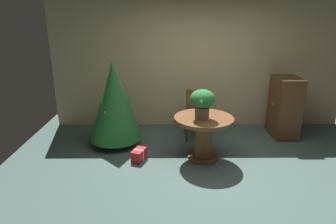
{
  "coord_description": "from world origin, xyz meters",
  "views": [
    {
      "loc": [
        -0.68,
        -3.82,
        2.24
      ],
      "look_at": [
        -0.65,
        0.28,
        0.9
      ],
      "focal_mm": 31.42,
      "sensor_mm": 36.0,
      "label": 1
    }
  ],
  "objects_px": {
    "flower_vase": "(202,101)",
    "holiday_tree": "(114,101)",
    "gift_box_red": "(139,155)",
    "round_dining_table": "(203,131)",
    "wooden_chair_far": "(198,111)",
    "wooden_cabinet": "(284,107)"
  },
  "relations": [
    {
      "from": "round_dining_table",
      "to": "gift_box_red",
      "type": "xyz_separation_m",
      "value": [
        -1.04,
        -0.06,
        -0.4
      ]
    },
    {
      "from": "holiday_tree",
      "to": "gift_box_red",
      "type": "distance_m",
      "value": 1.08
    },
    {
      "from": "wooden_chair_far",
      "to": "holiday_tree",
      "type": "relative_size",
      "value": 0.61
    },
    {
      "from": "wooden_chair_far",
      "to": "round_dining_table",
      "type": "bearing_deg",
      "value": -90.0
    },
    {
      "from": "flower_vase",
      "to": "holiday_tree",
      "type": "xyz_separation_m",
      "value": [
        -1.47,
        0.66,
        -0.18
      ]
    },
    {
      "from": "gift_box_red",
      "to": "wooden_cabinet",
      "type": "height_order",
      "value": "wooden_cabinet"
    },
    {
      "from": "gift_box_red",
      "to": "wooden_cabinet",
      "type": "bearing_deg",
      "value": 21.02
    },
    {
      "from": "flower_vase",
      "to": "round_dining_table",
      "type": "bearing_deg",
      "value": 56.82
    },
    {
      "from": "holiday_tree",
      "to": "gift_box_red",
      "type": "xyz_separation_m",
      "value": [
        0.47,
        -0.65,
        -0.72
      ]
    },
    {
      "from": "round_dining_table",
      "to": "holiday_tree",
      "type": "relative_size",
      "value": 0.62
    },
    {
      "from": "wooden_chair_far",
      "to": "gift_box_red",
      "type": "relative_size",
      "value": 2.86
    },
    {
      "from": "gift_box_red",
      "to": "flower_vase",
      "type": "bearing_deg",
      "value": -0.55
    },
    {
      "from": "gift_box_red",
      "to": "wooden_cabinet",
      "type": "distance_m",
      "value": 2.95
    },
    {
      "from": "gift_box_red",
      "to": "round_dining_table",
      "type": "bearing_deg",
      "value": 3.06
    },
    {
      "from": "flower_vase",
      "to": "holiday_tree",
      "type": "distance_m",
      "value": 1.62
    },
    {
      "from": "holiday_tree",
      "to": "gift_box_red",
      "type": "relative_size",
      "value": 4.72
    },
    {
      "from": "round_dining_table",
      "to": "wooden_chair_far",
      "type": "bearing_deg",
      "value": 90.0
    },
    {
      "from": "flower_vase",
      "to": "gift_box_red",
      "type": "relative_size",
      "value": 1.45
    },
    {
      "from": "round_dining_table",
      "to": "flower_vase",
      "type": "relative_size",
      "value": 2.04
    },
    {
      "from": "round_dining_table",
      "to": "flower_vase",
      "type": "bearing_deg",
      "value": -123.18
    },
    {
      "from": "flower_vase",
      "to": "gift_box_red",
      "type": "distance_m",
      "value": 1.35
    },
    {
      "from": "flower_vase",
      "to": "gift_box_red",
      "type": "xyz_separation_m",
      "value": [
        -1.0,
        0.01,
        -0.91
      ]
    }
  ]
}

